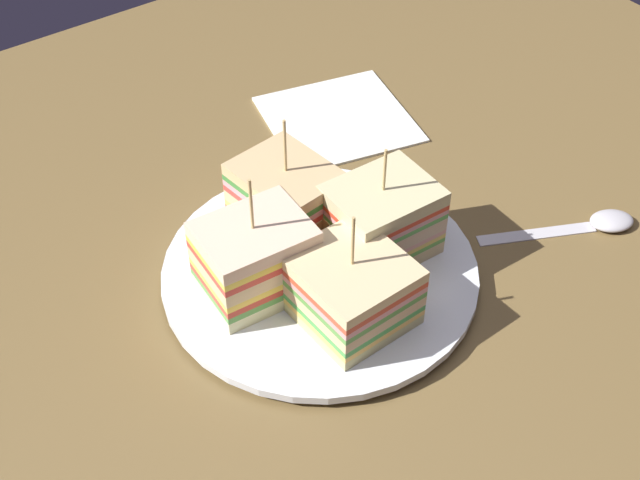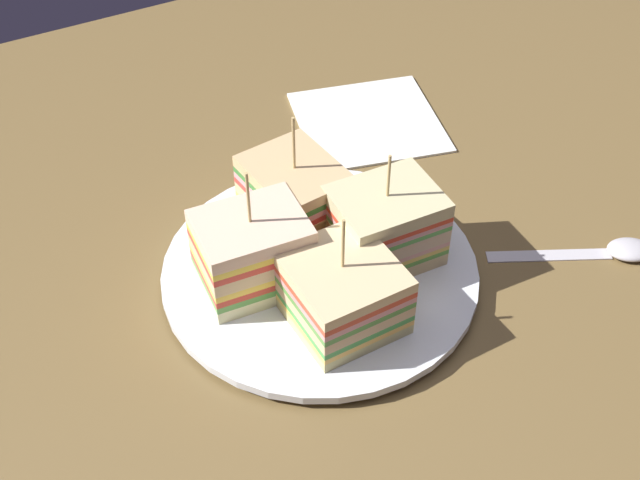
% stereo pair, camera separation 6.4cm
% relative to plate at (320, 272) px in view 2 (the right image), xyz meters
% --- Properties ---
extents(ground_plane, '(1.12, 0.96, 0.02)m').
position_rel_plate_xyz_m(ground_plane, '(0.00, 0.00, -0.02)').
color(ground_plane, brown).
extents(plate, '(0.25, 0.25, 0.01)m').
position_rel_plate_xyz_m(plate, '(0.00, 0.00, 0.00)').
color(plate, white).
rests_on(plate, ground_plane).
extents(sandwich_wedge_0, '(0.08, 0.07, 0.10)m').
position_rel_plate_xyz_m(sandwich_wedge_0, '(0.05, -0.01, 0.04)').
color(sandwich_wedge_0, '#DDC180').
rests_on(sandwich_wedge_0, plate).
extents(sandwich_wedge_1, '(0.07, 0.09, 0.11)m').
position_rel_plate_xyz_m(sandwich_wedge_1, '(0.01, 0.05, 0.04)').
color(sandwich_wedge_1, beige).
rests_on(sandwich_wedge_1, plate).
extents(sandwich_wedge_2, '(0.08, 0.07, 0.11)m').
position_rel_plate_xyz_m(sandwich_wedge_2, '(-0.05, 0.01, 0.04)').
color(sandwich_wedge_2, beige).
rests_on(sandwich_wedge_2, plate).
extents(sandwich_wedge_3, '(0.08, 0.08, 0.10)m').
position_rel_plate_xyz_m(sandwich_wedge_3, '(-0.01, -0.05, 0.03)').
color(sandwich_wedge_3, '#CFC37C').
rests_on(sandwich_wedge_3, plate).
extents(chip_pile, '(0.08, 0.08, 0.02)m').
position_rel_plate_xyz_m(chip_pile, '(0.00, -0.02, 0.02)').
color(chip_pile, '#DFCD66').
rests_on(chip_pile, plate).
extents(spoon, '(0.13, 0.08, 0.01)m').
position_rel_plate_xyz_m(spoon, '(0.22, -0.09, -0.00)').
color(spoon, silver).
rests_on(spoon, ground_plane).
extents(napkin, '(0.16, 0.16, 0.01)m').
position_rel_plate_xyz_m(napkin, '(0.14, 0.16, -0.01)').
color(napkin, white).
rests_on(napkin, ground_plane).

